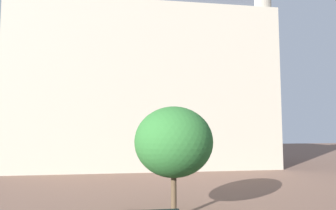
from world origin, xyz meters
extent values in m
cube|color=#B2A893|center=(0.39, 32.29, 8.26)|extent=(26.62, 10.63, 16.51)
cube|color=#4C515B|center=(0.39, 32.29, 17.71)|extent=(24.49, 9.78, 2.40)
cube|color=#B2A893|center=(1.04, 32.29, 16.46)|extent=(4.90, 4.90, 32.93)
cylinder|color=#B2A893|center=(-11.42, 28.47, 10.35)|extent=(2.80, 2.80, 20.71)
cylinder|color=#B2A893|center=(12.20, 28.47, 10.13)|extent=(2.80, 2.80, 20.27)
cylinder|color=brown|center=(0.66, 13.79, 1.01)|extent=(0.26, 0.26, 2.02)
ellipsoid|color=#2D6B2D|center=(0.66, 13.79, 3.48)|extent=(3.66, 3.66, 3.29)
camera|label=1|loc=(-1.42, 0.76, 4.12)|focal=30.03mm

